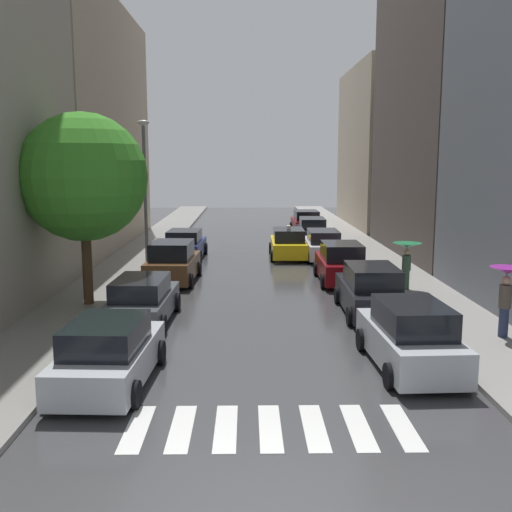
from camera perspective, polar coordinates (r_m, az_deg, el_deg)
The scene contains 22 objects.
ground_plane at distance 32.81m, azimuth -0.06°, elevation -0.34°, with size 28.00×72.00×0.04m, color #3C3C3F.
sidewalk_left at distance 33.35m, azimuth -11.30°, elevation -0.20°, with size 3.00×72.00×0.15m, color gray.
sidewalk_right at distance 33.53m, azimuth 11.12°, elevation -0.14°, with size 3.00×72.00×0.15m, color gray.
crosswalk_stripes at distance 12.65m, azimuth 1.35°, elevation -16.02°, with size 5.85×2.20×0.01m.
building_left_mid at distance 38.52m, azimuth -17.11°, elevation 11.68°, with size 6.00×19.36×14.70m, color #B2A38C.
building_right_mid at distance 36.29m, azimuth 18.66°, elevation 19.50°, with size 6.00×13.95×24.39m, color #564C47.
building_right_far at distance 50.34m, azimuth 12.48°, elevation 10.02°, with size 6.00×14.35×12.69m, color #B2A38C.
parked_car_left_nearest at distance 15.00m, azimuth -13.84°, elevation -9.07°, with size 2.25×4.48×1.63m.
parked_car_left_second at distance 20.36m, azimuth -10.80°, elevation -4.23°, with size 2.15×4.66×1.55m.
parked_car_left_third at distance 26.89m, azimuth -7.94°, elevation -0.66°, with size 2.31×4.38×1.83m.
parked_car_left_fourth at distance 33.33m, azimuth -6.80°, elevation 1.07°, with size 2.29×4.32×1.57m.
parked_car_right_nearest at distance 16.16m, azimuth 14.47°, elevation -7.54°, with size 2.17×4.47×1.78m.
parked_car_right_second at distance 21.41m, azimuth 10.87°, elevation -3.34°, with size 2.14×4.69×1.75m.
parked_car_right_third at distance 26.80m, azimuth 8.10°, elevation -0.75°, with size 2.13×4.40×1.77m.
parked_car_right_fourth at distance 33.15m, azimuth 6.38°, elevation 1.05°, with size 2.10×4.79×1.59m.
parked_car_right_fifth at distance 39.17m, azimuth 5.36°, elevation 2.36°, with size 2.10×4.78×1.68m.
parked_car_right_sixth at distance 44.90m, azimuth 4.79°, elevation 3.23°, with size 2.18×4.58×1.67m.
taxi_midroad at distance 33.33m, azimuth 3.10°, elevation 1.16°, with size 2.11×4.51×1.81m.
pedestrian_foreground at distance 25.03m, azimuth 14.17°, elevation 0.20°, with size 1.17×1.17×1.91m.
pedestrian_by_kerb at distance 19.17m, azimuth 22.70°, elevation -2.73°, with size 0.99×0.99×2.12m.
street_tree_left at distance 22.36m, azimuth -16.13°, elevation 7.21°, with size 4.59×4.59×6.92m.
lamp_post_left at distance 30.54m, azimuth -10.54°, elevation 6.90°, with size 0.60×0.28×7.17m.
Camera 1 is at (-0.46, -8.36, 5.38)m, focal length 42.00 mm.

